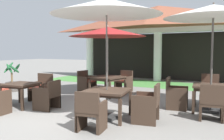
# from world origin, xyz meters

# --- Properties ---
(ground_plane) EXTENTS (60.00, 60.00, 0.00)m
(ground_plane) POSITION_xyz_m (0.00, 0.00, 0.00)
(ground_plane) COLOR gray
(background_pavilion) EXTENTS (10.06, 3.16, 4.07)m
(background_pavilion) POSITION_xyz_m (0.00, 8.52, 3.18)
(background_pavilion) COLOR white
(background_pavilion) RESTS_ON ground
(lawn_strip) EXTENTS (11.86, 2.50, 0.01)m
(lawn_strip) POSITION_xyz_m (0.00, 7.11, 0.00)
(lawn_strip) COLOR #47843D
(lawn_strip) RESTS_ON ground
(patio_table_near_foreground) EXTENTS (1.17, 1.17, 0.71)m
(patio_table_near_foreground) POSITION_xyz_m (-0.27, 3.37, 0.62)
(patio_table_near_foreground) COLOR #38281E
(patio_table_near_foreground) RESTS_ON ground
(patio_umbrella_near_foreground) EXTENTS (2.85, 2.85, 2.60)m
(patio_umbrella_near_foreground) POSITION_xyz_m (-0.27, 3.37, 2.34)
(patio_umbrella_near_foreground) COLOR #2D2D2D
(patio_umbrella_near_foreground) RESTS_ON ground
(patio_chair_near_foreground_west) EXTENTS (0.61, 0.67, 0.87)m
(patio_chair_near_foreground_west) POSITION_xyz_m (-1.35, 3.54, 0.41)
(patio_chair_near_foreground_west) COLOR #38281E
(patio_chair_near_foreground_west) RESTS_ON ground
(patio_chair_near_foreground_north) EXTENTS (0.67, 0.58, 0.85)m
(patio_chair_near_foreground_north) POSITION_xyz_m (-0.10, 4.44, 0.41)
(patio_chair_near_foreground_north) COLOR #38281E
(patio_chair_near_foreground_north) RESTS_ON ground
(patio_table_mid_left) EXTENTS (0.97, 0.97, 0.71)m
(patio_table_mid_left) POSITION_xyz_m (-1.65, 0.53, 0.61)
(patio_table_mid_left) COLOR #38281E
(patio_table_mid_left) RESTS_ON ground
(patio_chair_mid_left_north) EXTENTS (0.69, 0.65, 0.89)m
(patio_chair_mid_left_north) POSITION_xyz_m (-1.77, 1.50, 0.40)
(patio_chair_mid_left_north) COLOR #38281E
(patio_chair_mid_left_north) RESTS_ON ground
(patio_chair_mid_left_east) EXTENTS (0.64, 0.66, 0.84)m
(patio_chair_mid_left_east) POSITION_xyz_m (-0.69, 0.64, 0.40)
(patio_chair_mid_left_east) COLOR #38281E
(patio_chair_mid_left_east) RESTS_ON ground
(patio_table_mid_right) EXTENTS (1.21, 1.21, 0.72)m
(patio_table_mid_right) POSITION_xyz_m (1.25, 0.64, 0.63)
(patio_table_mid_right) COLOR #38281E
(patio_table_mid_right) RESTS_ON ground
(patio_umbrella_mid_right) EXTENTS (2.69, 2.69, 3.00)m
(patio_umbrella_mid_right) POSITION_xyz_m (1.25, 0.64, 2.72)
(patio_umbrella_mid_right) COLOR #2D2D2D
(patio_umbrella_mid_right) RESTS_ON ground
(patio_chair_mid_right_east) EXTENTS (0.68, 0.73, 0.91)m
(patio_chair_mid_right_east) POSITION_xyz_m (2.25, 0.82, 0.43)
(patio_chair_mid_right_east) COLOR #38281E
(patio_chair_mid_right_east) RESTS_ON ground
(patio_chair_mid_right_south) EXTENTS (0.62, 0.60, 0.86)m
(patio_chair_mid_right_south) POSITION_xyz_m (1.43, -0.36, 0.39)
(patio_chair_mid_right_south) COLOR #38281E
(patio_chair_mid_right_south) RESTS_ON ground
(patio_table_far_back) EXTENTS (1.06, 1.06, 0.74)m
(patio_table_far_back) POSITION_xyz_m (3.43, 2.60, 0.64)
(patio_table_far_back) COLOR #38281E
(patio_table_far_back) RESTS_ON ground
(patio_umbrella_far_back) EXTENTS (2.65, 2.65, 2.97)m
(patio_umbrella_far_back) POSITION_xyz_m (3.43, 2.60, 2.71)
(patio_umbrella_far_back) COLOR #2D2D2D
(patio_umbrella_far_back) RESTS_ON ground
(patio_chair_far_back_north) EXTENTS (0.61, 0.60, 0.94)m
(patio_chair_far_back_north) POSITION_xyz_m (3.30, 3.52, 0.42)
(patio_chair_far_back_north) COLOR #38281E
(patio_chair_far_back_north) RESTS_ON ground
(patio_chair_far_back_south) EXTENTS (0.62, 0.57, 0.89)m
(patio_chair_far_back_south) POSITION_xyz_m (3.56, 1.67, 0.40)
(patio_chair_far_back_south) COLOR #38281E
(patio_chair_far_back_south) RESTS_ON ground
(patio_chair_far_back_west) EXTENTS (0.65, 0.61, 0.91)m
(patio_chair_far_back_west) POSITION_xyz_m (2.51, 2.47, 0.41)
(patio_chair_far_back_west) COLOR #38281E
(patio_chair_far_back_west) RESTS_ON ground
(potted_palm_left_edge) EXTENTS (0.59, 0.60, 1.22)m
(potted_palm_left_edge) POSITION_xyz_m (-4.16, 2.28, 0.32)
(potted_palm_left_edge) COLOR #47423D
(potted_palm_left_edge) RESTS_ON ground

